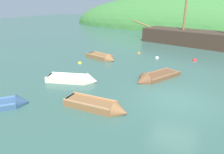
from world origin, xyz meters
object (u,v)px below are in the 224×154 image
object	(u,v)px
rowboat_far	(99,107)
rowboat_center	(103,58)
rowboat_portside	(75,80)
buoy_red	(195,61)
buoy_white	(157,58)
rowboat_outer_left	(3,106)
rowboat_outer_right	(153,78)
buoy_orange	(139,53)
buoy_yellow	(80,63)
sailing_ship	(206,41)

from	to	relation	value
rowboat_far	rowboat_center	bearing A→B (deg)	116.44
rowboat_portside	buoy_red	distance (m)	11.57
rowboat_portside	buoy_white	world-z (taller)	rowboat_portside
rowboat_outer_left	rowboat_outer_right	distance (m)	9.60
buoy_red	rowboat_far	bearing A→B (deg)	-103.45
rowboat_outer_right	buoy_white	distance (m)	6.11
rowboat_far	buoy_orange	xyz separation A→B (m)	(-2.72, 12.42, -0.13)
rowboat_portside	rowboat_outer_left	bearing A→B (deg)	-121.41
buoy_yellow	buoy_orange	distance (m)	6.81
rowboat_portside	buoy_orange	distance (m)	9.85
sailing_ship	rowboat_outer_right	size ratio (longest dim) A/B	4.54
rowboat_far	buoy_red	distance (m)	12.56
rowboat_outer_right	buoy_red	size ratio (longest dim) A/B	9.65
buoy_yellow	buoy_orange	size ratio (longest dim) A/B	1.03
sailing_ship	buoy_red	bearing A→B (deg)	100.85
sailing_ship	rowboat_far	xyz separation A→B (m)	(-3.06, -19.55, -0.52)
buoy_yellow	rowboat_outer_left	bearing A→B (deg)	-80.86
rowboat_center	buoy_orange	bearing A→B (deg)	75.80
rowboat_far	rowboat_outer_right	bearing A→B (deg)	76.05
sailing_ship	rowboat_portside	size ratio (longest dim) A/B	4.92
rowboat_center	rowboat_outer_right	size ratio (longest dim) A/B	0.88
buoy_red	rowboat_outer_left	bearing A→B (deg)	-117.50
rowboat_outer_left	buoy_white	distance (m)	14.28
rowboat_far	buoy_red	xyz separation A→B (m)	(2.92, 12.22, -0.13)
buoy_white	buoy_yellow	bearing A→B (deg)	-137.56
rowboat_center	buoy_yellow	world-z (taller)	rowboat_center
rowboat_portside	buoy_red	xyz separation A→B (m)	(6.43, 9.62, -0.12)
rowboat_portside	buoy_orange	bearing A→B (deg)	66.60
rowboat_portside	rowboat_outer_right	xyz separation A→B (m)	(4.59, 2.97, -0.05)
rowboat_far	rowboat_outer_right	world-z (taller)	rowboat_outer_right
rowboat_far	buoy_white	distance (m)	11.49
buoy_red	sailing_ship	bearing A→B (deg)	88.89
rowboat_outer_left	buoy_orange	xyz separation A→B (m)	(1.86, 14.61, -0.09)
rowboat_outer_right	sailing_ship	bearing A→B (deg)	-163.02
buoy_red	rowboat_outer_right	bearing A→B (deg)	-105.46
rowboat_outer_left	buoy_yellow	bearing A→B (deg)	48.87
buoy_white	buoy_red	distance (m)	3.45
rowboat_far	buoy_yellow	xyz separation A→B (m)	(-5.97, 6.43, -0.13)
rowboat_center	sailing_ship	bearing A→B (deg)	69.65
rowboat_outer_left	rowboat_center	distance (m)	10.86
rowboat_portside	buoy_orange	world-z (taller)	rowboat_portside
buoy_orange	buoy_yellow	bearing A→B (deg)	-118.48
sailing_ship	buoy_white	size ratio (longest dim) A/B	53.23
sailing_ship	rowboat_center	distance (m)	13.49
rowboat_far	rowboat_outer_left	xyz separation A→B (m)	(-4.58, -2.19, -0.04)
rowboat_outer_left	rowboat_outer_right	world-z (taller)	rowboat_outer_right
rowboat_far	buoy_orange	size ratio (longest dim) A/B	11.07
buoy_white	rowboat_outer_left	bearing A→B (deg)	-106.82
rowboat_far	buoy_white	size ratio (longest dim) A/B	10.33
rowboat_portside	buoy_orange	xyz separation A→B (m)	(0.79, 9.82, -0.12)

